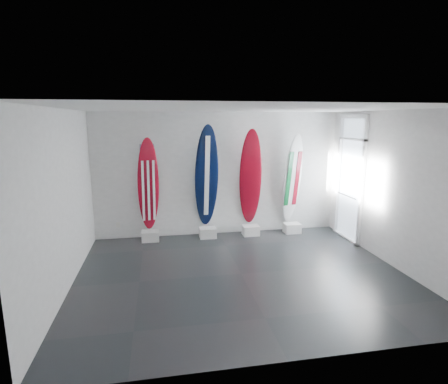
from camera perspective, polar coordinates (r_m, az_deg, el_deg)
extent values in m
plane|color=black|center=(6.83, 2.75, -12.90)|extent=(6.00, 6.00, 0.00)
plane|color=white|center=(6.22, 3.02, 13.14)|extent=(6.00, 6.00, 0.00)
plane|color=silver|center=(8.77, -0.84, 2.85)|extent=(6.00, 0.00, 6.00)
plane|color=silver|center=(4.05, 11.01, -7.76)|extent=(6.00, 0.00, 6.00)
plane|color=silver|center=(6.39, -24.32, -1.46)|extent=(0.00, 5.00, 5.00)
plane|color=silver|center=(7.61, 25.44, 0.39)|extent=(0.00, 5.00, 5.00)
cube|color=silver|center=(8.67, -11.66, -6.89)|extent=(0.40, 0.30, 0.24)
ellipsoid|color=maroon|center=(8.47, -11.98, 1.15)|extent=(0.54, 0.35, 2.20)
cube|color=silver|center=(8.74, -2.60, -6.51)|extent=(0.40, 0.30, 0.24)
ellipsoid|color=black|center=(8.51, -2.78, 2.42)|extent=(0.60, 0.53, 2.49)
cube|color=silver|center=(8.93, 4.29, -6.12)|extent=(0.40, 0.30, 0.24)
ellipsoid|color=maroon|center=(8.72, 4.25, 2.29)|extent=(0.59, 0.51, 2.39)
cube|color=silver|center=(9.26, 10.80, -5.67)|extent=(0.40, 0.30, 0.24)
ellipsoid|color=white|center=(9.06, 10.87, 2.06)|extent=(0.60, 0.51, 2.26)
cube|color=silver|center=(8.94, -16.53, -5.02)|extent=(0.09, 0.02, 0.13)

